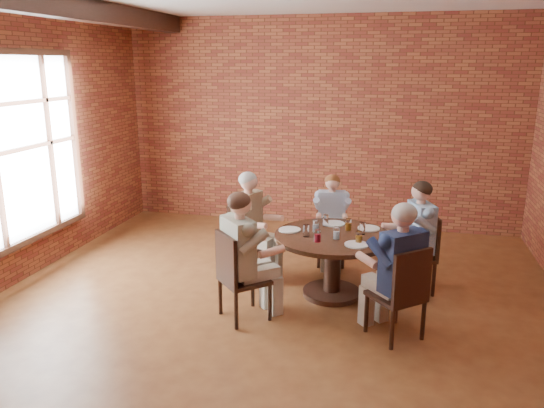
% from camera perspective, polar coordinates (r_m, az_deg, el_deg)
% --- Properties ---
extents(floor, '(7.00, 7.00, 0.00)m').
position_cam_1_polar(floor, '(5.92, -0.47, -11.75)').
color(floor, brown).
rests_on(floor, ground).
extents(wall_back, '(7.00, 0.00, 7.00)m').
position_cam_1_polar(wall_back, '(8.78, 5.08, 8.61)').
color(wall_back, brown).
rests_on(wall_back, ground).
extents(wall_front, '(7.00, 0.00, 7.00)m').
position_cam_1_polar(wall_front, '(2.29, -22.63, -11.17)').
color(wall_front, brown).
rests_on(wall_front, ground).
extents(ceiling_beam, '(0.22, 6.90, 0.26)m').
position_cam_1_polar(ceiling_beam, '(6.37, -23.82, 19.24)').
color(ceiling_beam, '#321810').
rests_on(ceiling_beam, ceiling).
extents(window, '(0.10, 2.16, 2.36)m').
position_cam_1_polar(window, '(7.18, -25.23, 5.43)').
color(window, white).
rests_on(window, wall_left).
extents(dining_table, '(1.35, 1.35, 0.75)m').
position_cam_1_polar(dining_table, '(6.21, 6.55, -5.23)').
color(dining_table, '#321810').
rests_on(dining_table, floor).
extents(chair_a, '(0.56, 0.56, 0.94)m').
position_cam_1_polar(chair_a, '(6.55, 15.75, -4.80)').
color(chair_a, '#321810').
rests_on(chair_a, floor).
extents(diner_a, '(0.81, 0.73, 1.35)m').
position_cam_1_polar(diner_a, '(6.46, 15.13, -3.51)').
color(diner_a, '#4782BB').
rests_on(diner_a, floor).
extents(chair_b, '(0.43, 0.43, 0.88)m').
position_cam_1_polar(chair_b, '(7.25, 6.36, -2.63)').
color(chair_b, '#321810').
rests_on(chair_b, floor).
extents(diner_b, '(0.55, 0.64, 1.23)m').
position_cam_1_polar(diner_b, '(7.14, 6.41, -1.79)').
color(diner_b, '#98A8C2').
rests_on(diner_b, floor).
extents(chair_c, '(0.55, 0.55, 0.95)m').
position_cam_1_polar(chair_c, '(6.79, -2.84, -3.51)').
color(chair_c, '#321810').
rests_on(chair_c, floor).
extents(diner_c, '(0.80, 0.72, 1.35)m').
position_cam_1_polar(diner_c, '(6.69, -2.23, -2.31)').
color(diner_c, brown).
rests_on(diner_c, floor).
extents(chair_d, '(0.64, 0.64, 0.97)m').
position_cam_1_polar(chair_d, '(5.62, -3.86, -7.47)').
color(chair_d, '#321810').
rests_on(chair_d, floor).
extents(diner_d, '(0.89, 0.88, 1.39)m').
position_cam_1_polar(diner_d, '(5.59, -3.02, -5.65)').
color(diner_d, '#B4988D').
rests_on(diner_d, floor).
extents(chair_e, '(0.64, 0.64, 0.97)m').
position_cam_1_polar(chair_e, '(5.35, 13.88, -9.08)').
color(chair_e, '#321810').
rests_on(chair_e, floor).
extents(diner_e, '(0.88, 0.89, 1.39)m').
position_cam_1_polar(diner_e, '(5.35, 13.33, -7.05)').
color(diner_e, '#1B284D').
rests_on(diner_e, floor).
extents(plate_a, '(0.26, 0.26, 0.01)m').
position_cam_1_polar(plate_a, '(6.41, 10.35, -2.58)').
color(plate_a, white).
rests_on(plate_a, dining_table).
extents(plate_b, '(0.26, 0.26, 0.01)m').
position_cam_1_polar(plate_b, '(6.53, 6.71, -2.10)').
color(plate_b, white).
rests_on(plate_b, dining_table).
extents(plate_c, '(0.26, 0.26, 0.01)m').
position_cam_1_polar(plate_c, '(6.25, 1.92, -2.78)').
color(plate_c, white).
rests_on(plate_c, dining_table).
extents(plate_d, '(0.26, 0.26, 0.01)m').
position_cam_1_polar(plate_d, '(5.82, 9.07, -4.33)').
color(plate_d, white).
rests_on(plate_d, dining_table).
extents(glass_a, '(0.07, 0.07, 0.14)m').
position_cam_1_polar(glass_a, '(6.19, 9.68, -2.59)').
color(glass_a, white).
rests_on(glass_a, dining_table).
extents(glass_b, '(0.07, 0.07, 0.14)m').
position_cam_1_polar(glass_b, '(6.30, 8.22, -2.20)').
color(glass_b, white).
rests_on(glass_b, dining_table).
extents(glass_c, '(0.07, 0.07, 0.14)m').
position_cam_1_polar(glass_c, '(6.43, 5.79, -1.77)').
color(glass_c, white).
rests_on(glass_c, dining_table).
extents(glass_d, '(0.07, 0.07, 0.14)m').
position_cam_1_polar(glass_d, '(6.20, 4.73, -2.38)').
color(glass_d, white).
rests_on(glass_d, dining_table).
extents(glass_e, '(0.07, 0.07, 0.14)m').
position_cam_1_polar(glass_e, '(6.02, 3.69, -2.88)').
color(glass_e, white).
rests_on(glass_e, dining_table).
extents(glass_f, '(0.07, 0.07, 0.14)m').
position_cam_1_polar(glass_f, '(5.86, 4.92, -3.42)').
color(glass_f, white).
rests_on(glass_f, dining_table).
extents(glass_g, '(0.07, 0.07, 0.14)m').
position_cam_1_polar(glass_g, '(5.97, 6.95, -3.12)').
color(glass_g, white).
rests_on(glass_g, dining_table).
extents(glass_h, '(0.07, 0.07, 0.14)m').
position_cam_1_polar(glass_h, '(5.86, 9.32, -3.56)').
color(glass_h, white).
rests_on(glass_h, dining_table).
extents(smartphone, '(0.08, 0.15, 0.01)m').
position_cam_1_polar(smartphone, '(5.83, 8.85, -4.34)').
color(smartphone, black).
rests_on(smartphone, dining_table).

